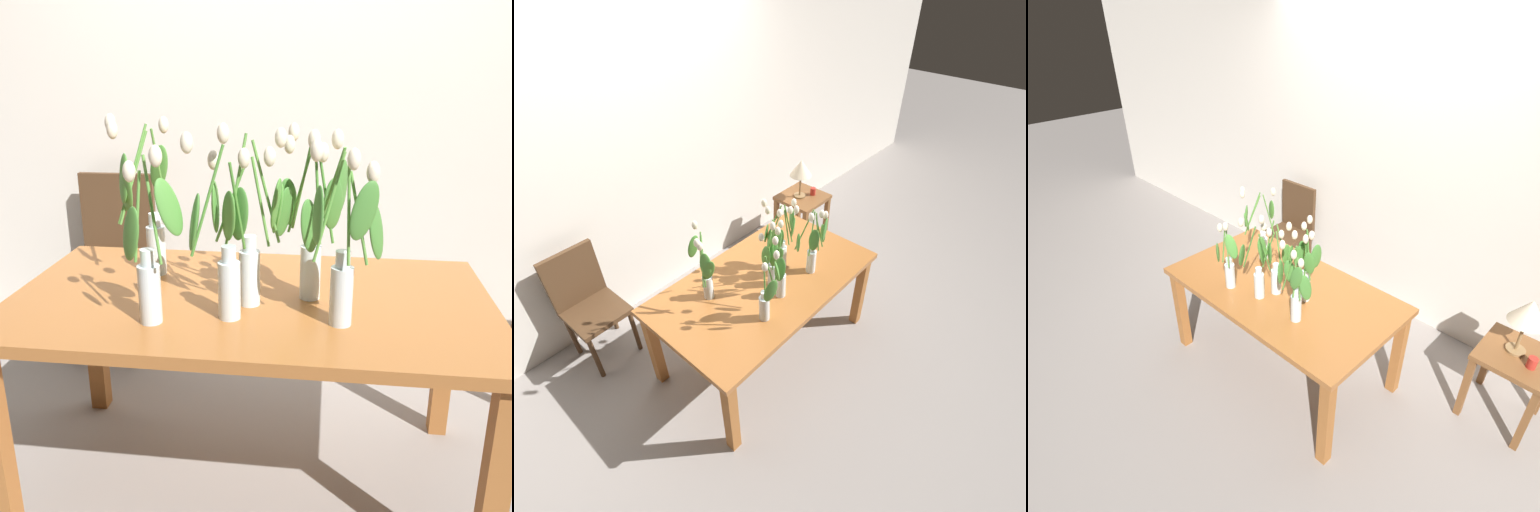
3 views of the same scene
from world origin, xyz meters
TOP-DOWN VIEW (x-y plane):
  - ground_plane at (0.00, 0.00)m, footprint 18.00×18.00m
  - room_wall_rear at (0.00, 1.27)m, footprint 9.00×0.10m
  - dining_table at (0.00, 0.00)m, footprint 1.60×0.90m
  - tulip_vase_0 at (0.19, 0.02)m, footprint 0.25×0.20m
  - tulip_vase_1 at (-0.39, 0.15)m, footprint 0.17×0.28m
  - tulip_vase_2 at (-0.05, -0.18)m, footprint 0.18×0.22m
  - tulip_vase_3 at (-0.26, -0.26)m, footprint 0.20×0.15m
  - tulip_vase_4 at (0.01, -0.07)m, footprint 0.24×0.23m
  - tulip_vase_5 at (0.29, -0.19)m, footprint 0.27×0.20m
  - dining_chair at (-0.87, 1.00)m, footprint 0.41×0.41m

SIDE VIEW (x-z plane):
  - ground_plane at x=0.00m, z-range 0.00..0.00m
  - dining_chair at x=-0.87m, z-range 0.06..0.99m
  - dining_table at x=0.00m, z-range 0.28..1.02m
  - tulip_vase_2 at x=-0.05m, z-range 0.64..1.20m
  - tulip_vase_3 at x=-0.26m, z-range 0.65..1.19m
  - tulip_vase_1 at x=-0.39m, z-range 0.67..1.26m
  - tulip_vase_4 at x=0.01m, z-range 0.68..1.26m
  - tulip_vase_5 at x=0.29m, z-range 0.69..1.25m
  - tulip_vase_0 at x=0.19m, z-range 0.69..1.25m
  - room_wall_rear at x=0.00m, z-range 0.00..2.70m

